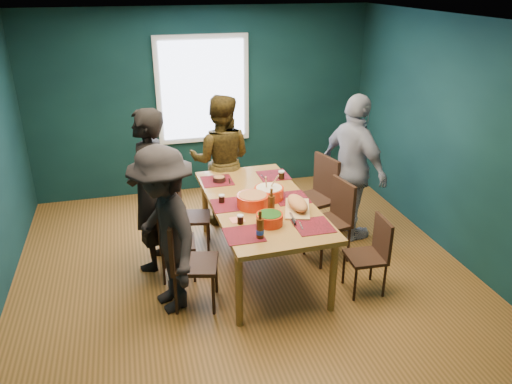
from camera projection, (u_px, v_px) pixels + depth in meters
room at (236, 149)px, 5.35m from camera, size 5.01×5.01×2.71m
dining_table at (260, 208)px, 5.48m from camera, size 1.14×2.17×0.81m
chair_left_far at (187, 211)px, 5.97m from camera, size 0.44×0.44×0.83m
chair_left_mid at (169, 237)px, 5.38m from camera, size 0.41×0.41×0.84m
chair_left_near at (186, 256)px, 4.90m from camera, size 0.52×0.52×0.95m
chair_right_far at (318, 191)px, 6.23m from camera, size 0.58×0.58×1.04m
chair_right_mid at (335, 214)px, 5.74m from camera, size 0.50×0.50×0.95m
chair_right_near at (373, 250)px, 5.15m from camera, size 0.39×0.39×0.83m
person_far_left at (149, 191)px, 5.45m from camera, size 0.64×0.78×1.84m
person_back at (221, 160)px, 6.50m from camera, size 1.00×0.88×1.73m
person_right at (354, 169)px, 6.06m from camera, size 0.74×1.16×1.83m
person_near_left at (165, 231)px, 4.75m from camera, size 0.91×1.22×1.69m
bowl_salad at (253, 200)px, 5.30m from camera, size 0.34×0.34×0.14m
bowl_dumpling at (269, 192)px, 5.49m from camera, size 0.33×0.33×0.30m
bowl_herbs at (270, 219)px, 4.93m from camera, size 0.27×0.27×0.12m
cutting_board at (297, 204)px, 5.23m from camera, size 0.40×0.64×0.14m
small_bowl at (219, 179)px, 5.96m from camera, size 0.15×0.15×0.06m
beer_bottle_a at (260, 228)px, 4.66m from camera, size 0.08×0.08×0.28m
beer_bottle_b at (271, 205)px, 5.12m from camera, size 0.07×0.07×0.29m
cola_glass_a at (240, 219)px, 4.95m from camera, size 0.07×0.07×0.09m
cola_glass_b at (304, 207)px, 5.21m from camera, size 0.06×0.06×0.09m
cola_glass_c at (281, 175)px, 6.02m from camera, size 0.08×0.08×0.11m
cola_glass_d at (222, 198)px, 5.40m from camera, size 0.07×0.07×0.09m
napkin_a at (291, 195)px, 5.60m from camera, size 0.13×0.13×0.00m
napkin_b at (237, 220)px, 5.04m from camera, size 0.15×0.15×0.00m
napkin_c at (318, 228)px, 4.87m from camera, size 0.16×0.16×0.00m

